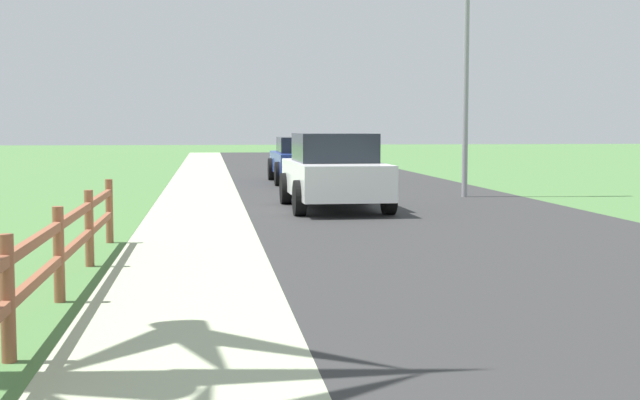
# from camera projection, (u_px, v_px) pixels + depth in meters

# --- Properties ---
(ground_plane) EXTENTS (120.00, 120.00, 0.00)m
(ground_plane) POSITION_uv_depth(u_px,v_px,m) (236.00, 189.00, 24.99)
(ground_plane) COLOR #48753C
(road_asphalt) EXTENTS (7.00, 66.00, 0.01)m
(road_asphalt) POSITION_uv_depth(u_px,v_px,m) (349.00, 183.00, 27.40)
(road_asphalt) COLOR #2E2E2E
(road_asphalt) RESTS_ON ground
(curb_concrete) EXTENTS (6.00, 66.00, 0.01)m
(curb_concrete) POSITION_uv_depth(u_px,v_px,m) (133.00, 185.00, 26.59)
(curb_concrete) COLOR #A6B18F
(curb_concrete) RESTS_ON ground
(grass_verge) EXTENTS (5.00, 66.00, 0.00)m
(grass_verge) POSITION_uv_depth(u_px,v_px,m) (82.00, 185.00, 26.41)
(grass_verge) COLOR #48753C
(grass_verge) RESTS_ON ground
(rail_fence) EXTENTS (0.11, 13.83, 0.96)m
(rail_fence) POSITION_uv_depth(u_px,v_px,m) (7.00, 288.00, 6.58)
(rail_fence) COLOR brown
(rail_fence) RESTS_ON ground
(parked_suv_white) EXTENTS (2.05, 4.39, 1.60)m
(parked_suv_white) POSITION_uv_depth(u_px,v_px,m) (334.00, 171.00, 18.89)
(parked_suv_white) COLOR white
(parked_suv_white) RESTS_ON ground
(parked_car_blue) EXTENTS (2.13, 4.60, 1.42)m
(parked_car_blue) POSITION_uv_depth(u_px,v_px,m) (305.00, 160.00, 27.77)
(parked_car_blue) COLOR navy
(parked_car_blue) RESTS_ON ground
(street_lamp) EXTENTS (1.17, 0.20, 6.87)m
(street_lamp) POSITION_uv_depth(u_px,v_px,m) (471.00, 32.00, 21.88)
(street_lamp) COLOR gray
(street_lamp) RESTS_ON ground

